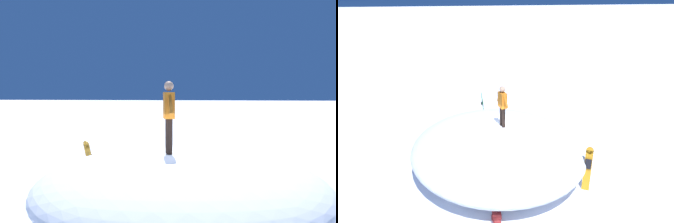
% 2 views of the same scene
% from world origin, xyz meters
% --- Properties ---
extents(ground, '(240.00, 240.00, 0.00)m').
position_xyz_m(ground, '(0.00, 0.00, 0.00)').
color(ground, white).
extents(snow_mound, '(7.54, 8.25, 1.58)m').
position_xyz_m(snow_mound, '(0.02, 0.27, 0.79)').
color(snow_mound, white).
rests_on(snow_mound, ground).
extents(snowboarder_standing, '(0.32, 0.99, 1.64)m').
position_xyz_m(snowboarder_standing, '(-0.22, 0.00, 2.52)').
color(snowboarder_standing, black).
rests_on(snowboarder_standing, snow_mound).
extents(snowboard_primary_upright, '(0.43, 0.47, 1.54)m').
position_xyz_m(snowboard_primary_upright, '(-2.88, 2.33, 0.79)').
color(snowboard_primary_upright, orange).
rests_on(snowboard_primary_upright, ground).
extents(snowboard_secondary_upright, '(0.22, 0.29, 1.58)m').
position_xyz_m(snowboard_secondary_upright, '(0.11, -4.41, 0.82)').
color(snowboard_secondary_upright, '#1E8C47').
rests_on(snowboard_secondary_upright, ground).
extents(backpack_near, '(0.32, 0.58, 0.40)m').
position_xyz_m(backpack_near, '(0.57, 3.63, 0.21)').
color(backpack_near, maroon).
rests_on(backpack_near, ground).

